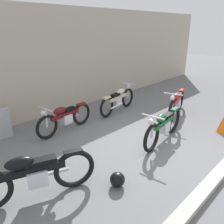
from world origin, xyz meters
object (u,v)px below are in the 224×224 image
(motorcycle_cream, at_px, (118,100))
(motorcycle_black, at_px, (33,175))
(traffic_cone, at_px, (223,123))
(motorcycle_red, at_px, (177,103))
(motorcycle_maroon, at_px, (65,118))
(helmet, at_px, (117,179))
(motorcycle_green, at_px, (163,126))

(motorcycle_cream, bearing_deg, motorcycle_black, -164.42)
(traffic_cone, relative_size, motorcycle_cream, 0.27)
(motorcycle_red, height_order, motorcycle_maroon, motorcycle_red)
(helmet, bearing_deg, motorcycle_cream, 42.44)
(traffic_cone, xyz_separation_m, motorcycle_red, (0.28, 1.66, 0.18))
(helmet, distance_m, motorcycle_cream, 4.10)
(motorcycle_green, xyz_separation_m, motorcycle_red, (1.96, 0.71, 0.00))
(motorcycle_cream, height_order, motorcycle_maroon, motorcycle_cream)
(motorcycle_black, distance_m, motorcycle_red, 5.41)
(motorcycle_green, distance_m, motorcycle_black, 3.47)
(motorcycle_red, distance_m, motorcycle_maroon, 3.78)
(motorcycle_red, bearing_deg, traffic_cone, 63.73)
(helmet, relative_size, traffic_cone, 0.53)
(helmet, relative_size, motorcycle_cream, 0.14)
(helmet, relative_size, motorcycle_maroon, 0.15)
(helmet, height_order, motorcycle_cream, motorcycle_cream)
(motorcycle_cream, distance_m, motorcycle_green, 2.53)
(traffic_cone, bearing_deg, motorcycle_red, 80.60)
(motorcycle_cream, xyz_separation_m, motorcycle_black, (-4.28, -1.93, 0.04))
(motorcycle_black, height_order, motorcycle_red, motorcycle_black)
(helmet, relative_size, motorcycle_red, 0.14)
(motorcycle_red, xyz_separation_m, motorcycle_maroon, (-3.40, 1.66, -0.03))
(traffic_cone, relative_size, motorcycle_red, 0.27)
(motorcycle_cream, relative_size, motorcycle_green, 0.98)
(helmet, xyz_separation_m, motorcycle_red, (4.14, 1.10, 0.31))
(helmet, bearing_deg, motorcycle_red, 14.81)
(motorcycle_cream, xyz_separation_m, motorcycle_red, (1.12, -1.67, 0.01))
(motorcycle_green, xyz_separation_m, motorcycle_maroon, (-1.44, 2.38, -0.03))
(helmet, height_order, motorcycle_black, motorcycle_black)
(traffic_cone, distance_m, motorcycle_red, 1.70)
(motorcycle_maroon, bearing_deg, motorcycle_red, 149.22)
(helmet, xyz_separation_m, motorcycle_green, (2.18, 0.38, 0.30))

